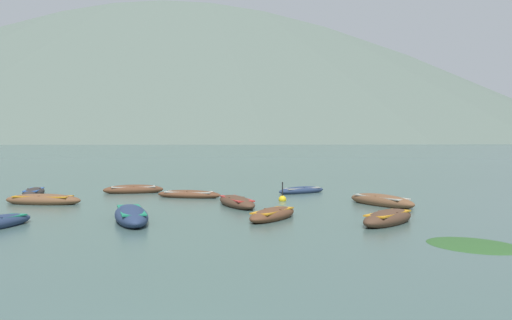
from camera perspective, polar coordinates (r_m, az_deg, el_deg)
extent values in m
plane|color=#425B56|center=(1505.80, -0.14, 1.85)|extent=(6000.00, 6000.00, 0.00)
cone|color=slate|center=(1749.21, -19.61, 5.98)|extent=(857.88, 857.88, 258.14)
cone|color=#56665B|center=(1495.03, -6.95, 11.61)|extent=(1922.02, 1922.02, 507.77)
cone|color=#56665B|center=(1631.02, 12.72, 5.37)|extent=(589.35, 589.35, 202.60)
ellipsoid|color=brown|center=(20.01, 1.71, -5.86)|extent=(2.36, 3.28, 0.53)
cube|color=orange|center=(19.99, 1.71, -5.41)|extent=(1.70, 2.36, 0.05)
cube|color=brown|center=(19.98, 1.71, -5.26)|extent=(0.64, 0.39, 0.04)
ellipsoid|color=brown|center=(27.89, -7.23, -3.69)|extent=(3.58, 1.84, 0.48)
cube|color=#B7B2A3|center=(27.88, -7.23, -3.39)|extent=(2.58, 1.32, 0.05)
cube|color=brown|center=(27.87, -7.23, -3.29)|extent=(0.25, 0.71, 0.04)
ellipsoid|color=brown|center=(26.67, -21.83, -4.00)|extent=(3.77, 1.63, 0.59)
cube|color=orange|center=(26.65, -21.83, -3.61)|extent=(2.72, 1.18, 0.05)
cube|color=brown|center=(26.64, -21.83, -3.51)|extent=(0.18, 0.79, 0.04)
ellipsoid|color=navy|center=(19.92, -13.24, -5.81)|extent=(2.39, 4.47, 0.69)
cube|color=#197A56|center=(19.89, -13.25, -5.22)|extent=(1.72, 3.22, 0.05)
cube|color=navy|center=(19.89, -13.25, -5.08)|extent=(0.76, 0.31, 0.04)
ellipsoid|color=navy|center=(30.12, 4.80, -3.27)|extent=(3.02, 2.39, 0.46)
cube|color=#B7B2A3|center=(30.11, 4.80, -3.01)|extent=(2.17, 1.72, 0.05)
cube|color=navy|center=(30.10, 4.80, -2.91)|extent=(0.37, 0.51, 0.04)
ellipsoid|color=#4C3323|center=(19.43, 13.82, -6.07)|extent=(2.82, 3.20, 0.62)
cube|color=orange|center=(19.41, 13.82, -5.52)|extent=(2.03, 2.30, 0.05)
cube|color=#4C3323|center=(19.40, 13.82, -5.37)|extent=(0.61, 0.50, 0.04)
ellipsoid|color=#2D2826|center=(31.36, -22.69, -3.20)|extent=(1.69, 3.50, 0.48)
cube|color=#28519E|center=(31.35, -22.70, -2.93)|extent=(1.22, 2.52, 0.05)
cube|color=#2D2826|center=(31.34, -22.70, -2.84)|extent=(0.67, 0.22, 0.04)
ellipsoid|color=#4C3323|center=(24.00, -2.16, -4.53)|extent=(2.33, 3.92, 0.57)
cube|color=#B22D28|center=(23.98, -2.16, -4.12)|extent=(1.68, 2.82, 0.05)
cube|color=#4C3323|center=(23.97, -2.16, -4.00)|extent=(0.71, 0.33, 0.04)
ellipsoid|color=brown|center=(24.98, 13.13, -4.28)|extent=(2.90, 3.96, 0.63)
cube|color=#B7B2A3|center=(24.96, 13.13, -3.84)|extent=(2.09, 2.85, 0.05)
cube|color=brown|center=(24.96, 13.13, -3.73)|extent=(0.67, 0.43, 0.04)
ellipsoid|color=brown|center=(30.87, -13.02, -3.12)|extent=(3.48, 1.84, 0.59)
cube|color=#B7B2A3|center=(30.86, -13.02, -2.79)|extent=(2.51, 1.33, 0.05)
cube|color=brown|center=(30.86, -13.02, -2.70)|extent=(0.25, 0.72, 0.04)
sphere|color=yellow|center=(26.04, 2.76, -4.23)|extent=(0.38, 0.38, 0.38)
cylinder|color=black|center=(26.00, 2.76, -3.30)|extent=(0.06, 0.06, 0.85)
ellipsoid|color=#2D5628|center=(16.19, 22.13, -8.43)|extent=(3.36, 3.51, 0.14)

